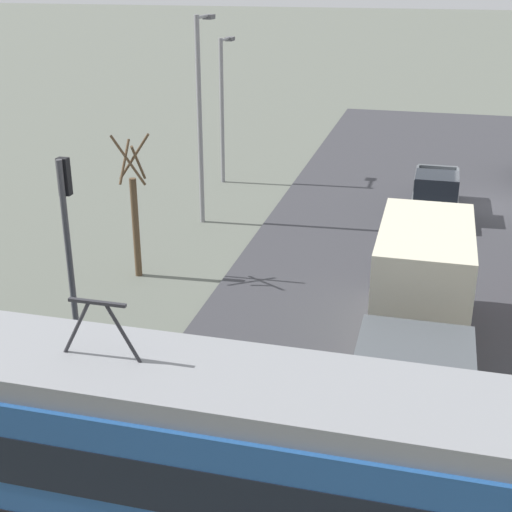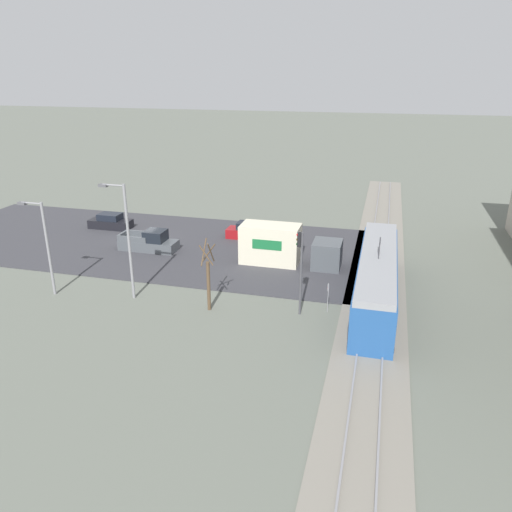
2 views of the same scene
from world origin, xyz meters
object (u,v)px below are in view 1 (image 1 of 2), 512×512
(traffic_light_pole, at_px, (69,239))
(street_lamp_near_crossing, at_px, (223,99))
(box_truck, at_px, (420,303))
(no_parking_sign, at_px, (73,363))
(light_rail_tram, at_px, (110,438))
(street_lamp_mid_block, at_px, (201,107))
(pickup_truck, at_px, (435,197))
(street_tree, at_px, (135,214))

(traffic_light_pole, bearing_deg, street_lamp_near_crossing, -85.55)
(box_truck, bearing_deg, no_parking_sign, 30.58)
(traffic_light_pole, xyz_separation_m, street_lamp_near_crossing, (1.43, -18.35, 0.38))
(light_rail_tram, relative_size, traffic_light_pole, 2.70)
(light_rail_tram, distance_m, no_parking_sign, 4.01)
(street_lamp_near_crossing, bearing_deg, light_rail_tram, 101.49)
(traffic_light_pole, distance_m, no_parking_sign, 3.19)
(box_truck, xyz_separation_m, no_parking_sign, (8.03, 4.75, -0.34))
(box_truck, distance_m, street_lamp_mid_block, 13.68)
(light_rail_tram, height_order, pickup_truck, light_rail_tram)
(traffic_light_pole, xyz_separation_m, street_lamp_mid_block, (0.53, -12.31, 1.12))
(box_truck, relative_size, street_lamp_near_crossing, 1.21)
(box_truck, bearing_deg, street_lamp_mid_block, -45.08)
(box_truck, height_order, street_lamp_near_crossing, street_lamp_near_crossing)
(light_rail_tram, xyz_separation_m, no_parking_sign, (2.48, -3.11, -0.50))
(street_lamp_mid_block, bearing_deg, pickup_truck, -161.64)
(street_tree, relative_size, street_lamp_mid_block, 0.60)
(pickup_truck, height_order, street_lamp_near_crossing, street_lamp_near_crossing)
(street_tree, distance_m, no_parking_sign, 8.24)
(box_truck, distance_m, pickup_truck, 12.62)
(street_lamp_mid_block, xyz_separation_m, no_parking_sign, (-1.35, 14.16, -3.58))
(street_tree, height_order, no_parking_sign, street_tree)
(pickup_truck, bearing_deg, traffic_light_pole, 59.69)
(no_parking_sign, bearing_deg, street_tree, -77.65)
(pickup_truck, distance_m, no_parking_sign, 19.20)
(traffic_light_pole, bearing_deg, box_truck, -161.90)
(box_truck, height_order, traffic_light_pole, traffic_light_pole)
(box_truck, height_order, street_lamp_mid_block, street_lamp_mid_block)
(traffic_light_pole, height_order, street_tree, traffic_light_pole)
(traffic_light_pole, bearing_deg, light_rail_tram, 123.70)
(pickup_truck, bearing_deg, street_lamp_near_crossing, -15.28)
(street_tree, relative_size, no_parking_sign, 2.45)
(box_truck, height_order, no_parking_sign, box_truck)
(light_rail_tram, xyz_separation_m, pickup_truck, (-5.75, -20.44, -0.97))
(street_tree, xyz_separation_m, street_lamp_near_crossing, (0.50, -12.22, 1.81))
(street_tree, xyz_separation_m, street_lamp_mid_block, (-0.40, -6.17, 2.54))
(street_tree, bearing_deg, street_lamp_mid_block, -93.67)
(traffic_light_pole, relative_size, street_tree, 1.15)
(box_truck, bearing_deg, street_tree, -18.32)
(light_rail_tram, relative_size, no_parking_sign, 7.62)
(light_rail_tram, xyz_separation_m, street_lamp_mid_block, (3.84, -17.26, 3.08))
(light_rail_tram, bearing_deg, box_truck, -125.23)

